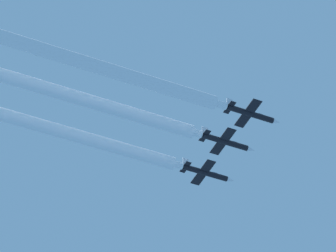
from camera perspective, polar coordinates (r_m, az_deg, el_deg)
The scene contains 6 objects.
jet_far_left at distance 252.49m, azimuth 2.01°, elevation -2.44°, with size 9.20×13.39×3.22m.
jet_inner_left at distance 244.60m, azimuth 3.03°, elevation -0.83°, with size 9.20×13.39×3.22m.
jet_center at distance 238.56m, azimuth 4.34°, elevation 0.61°, with size 9.20×13.39×3.22m.
smoke_trail_far_left at distance 242.61m, azimuth -5.49°, elevation -0.29°, with size 2.99×57.99×2.99m.
smoke_trail_inner_left at distance 234.44m, azimuth -4.70°, elevation 1.46°, with size 2.99×58.20×2.99m.
smoke_trail_center at distance 226.41m, azimuth -5.26°, elevation 3.56°, with size 2.99×72.67×2.99m.
Camera 1 is at (163.29, -86.78, 1.66)m, focal length 118.42 mm.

